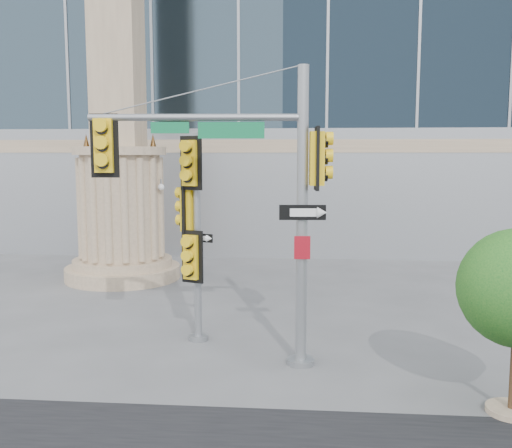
{
  "coord_description": "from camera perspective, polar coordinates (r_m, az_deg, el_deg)",
  "views": [
    {
      "loc": [
        1.0,
        -12.33,
        4.82
      ],
      "look_at": [
        -0.2,
        2.0,
        3.06
      ],
      "focal_mm": 40.0,
      "sensor_mm": 36.0,
      "label": 1
    }
  ],
  "objects": [
    {
      "name": "ground",
      "position": [
        13.28,
        0.16,
        -14.3
      ],
      "size": [
        120.0,
        120.0,
        0.0
      ],
      "primitive_type": "plane",
      "color": "#545456",
      "rests_on": "ground"
    },
    {
      "name": "main_signal_pole",
      "position": [
        12.7,
        -0.85,
        4.11
      ],
      "size": [
        5.25,
        0.82,
        6.75
      ],
      "rotation": [
        0.0,
        0.0,
        0.07
      ],
      "color": "slate",
      "rests_on": "ground"
    },
    {
      "name": "monument",
      "position": [
        22.46,
        -13.51,
        8.57
      ],
      "size": [
        4.4,
        4.4,
        16.6
      ],
      "color": "#9C8469",
      "rests_on": "ground"
    },
    {
      "name": "secondary_signal_pole",
      "position": [
        14.51,
        -6.37,
        0.31
      ],
      "size": [
        0.92,
        0.87,
        5.35
      ],
      "rotation": [
        0.0,
        0.0,
        -0.36
      ],
      "color": "slate",
      "rests_on": "ground"
    }
  ]
}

